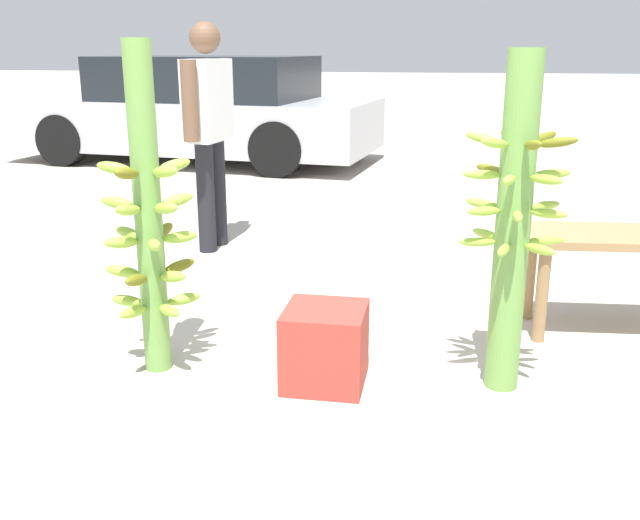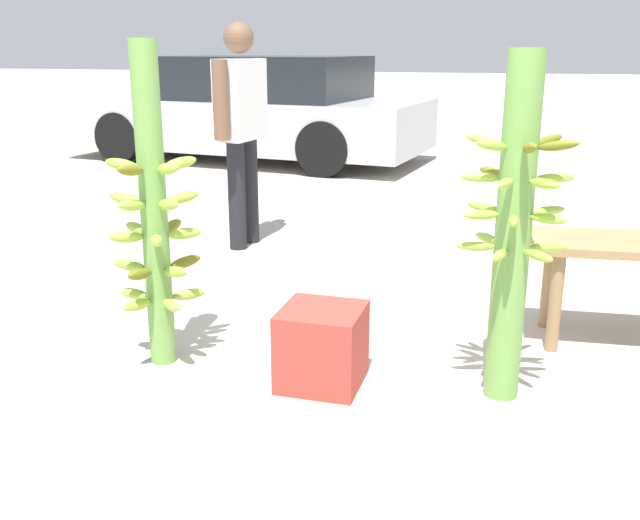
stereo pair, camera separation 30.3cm
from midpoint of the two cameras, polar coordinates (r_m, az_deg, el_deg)
The scene contains 6 objects.
ground_plane at distance 3.07m, azimuth -3.22°, elevation -10.17°, with size 80.00×80.00×0.00m, color #B2AA9E.
banana_stalk_left at distance 3.14m, azimuth -16.27°, elevation 2.96°, with size 0.41×0.41×1.42m.
banana_stalk_center at distance 2.90m, azimuth 12.35°, elevation 2.93°, with size 0.43×0.43×1.38m.
vendor_person at distance 5.04m, azimuth -10.66°, elevation 11.02°, with size 0.24×0.66×1.55m.
parked_car at distance 9.22m, azimuth -10.63°, elevation 11.64°, with size 4.64×2.30×1.28m.
produce_crate at distance 3.03m, azimuth -2.48°, elevation -6.97°, with size 0.34×0.34×0.34m.
Camera 1 is at (0.50, -2.70, 1.38)m, focal length 40.00 mm.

